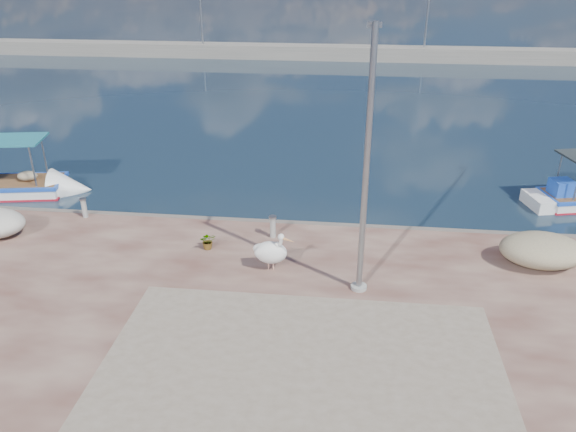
% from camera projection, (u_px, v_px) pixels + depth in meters
% --- Properties ---
extents(ground, '(1400.00, 1400.00, 0.00)m').
position_uv_depth(ground, '(272.00, 321.00, 14.92)').
color(ground, '#162635').
rests_on(ground, ground).
extents(quay_patch, '(9.00, 7.00, 0.01)m').
position_uv_depth(quay_patch, '(299.00, 388.00, 11.91)').
color(quay_patch, gray).
rests_on(quay_patch, quay).
extents(breakwater, '(120.00, 2.20, 7.50)m').
position_uv_depth(breakwater, '(333.00, 53.00, 50.58)').
color(breakwater, gray).
rests_on(breakwater, ground).
extents(boat_left, '(5.79, 2.80, 2.67)m').
position_uv_depth(boat_left, '(12.00, 189.00, 22.67)').
color(boat_left, white).
rests_on(boat_left, ground).
extents(pelican, '(1.29, 0.87, 1.23)m').
position_uv_depth(pelican, '(271.00, 252.00, 16.11)').
color(pelican, tan).
rests_on(pelican, quay).
extents(lamp_post, '(0.44, 0.96, 7.00)m').
position_uv_depth(lamp_post, '(366.00, 176.00, 14.04)').
color(lamp_post, gray).
rests_on(lamp_post, quay).
extents(bollard_near, '(0.24, 0.24, 0.74)m').
position_uv_depth(bollard_near, '(273.00, 226.00, 18.05)').
color(bollard_near, gray).
rests_on(bollard_near, quay).
extents(bollard_far, '(0.23, 0.23, 0.71)m').
position_uv_depth(bollard_far, '(84.00, 207.00, 19.41)').
color(bollard_far, gray).
rests_on(bollard_far, quay).
extents(potted_plant, '(0.60, 0.56, 0.54)m').
position_uv_depth(potted_plant, '(208.00, 241.00, 17.39)').
color(potted_plant, '#33722D').
rests_on(potted_plant, quay).
extents(net_pile_c, '(2.42, 1.73, 0.95)m').
position_uv_depth(net_pile_c, '(542.00, 250.00, 16.42)').
color(net_pile_c, tan).
rests_on(net_pile_c, quay).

